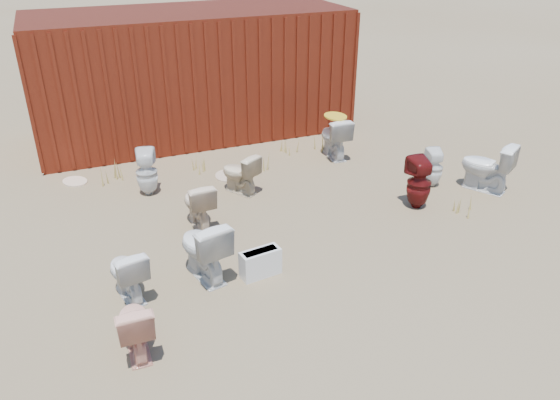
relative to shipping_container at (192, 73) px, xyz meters
name	(u,v)px	position (x,y,z in m)	size (l,w,h in m)	color
ground	(297,257)	(0.00, -5.20, -1.20)	(100.00, 100.00, 0.00)	brown
shipping_container	(192,73)	(0.00, 0.00, 0.00)	(6.00, 2.40, 2.40)	#51150D
toilet_front_a	(127,273)	(-2.14, -5.22, -0.87)	(0.37, 0.65, 0.66)	silver
toilet_front_pink	(134,326)	(-2.21, -6.18, -0.88)	(0.36, 0.64, 0.65)	#E59C84
toilet_front_c	(203,248)	(-1.22, -5.16, -0.80)	(0.45, 0.79, 0.81)	silver
toilet_front_maroon	(419,183)	(2.25, -4.61, -0.80)	(0.36, 0.37, 0.80)	#570F0F
toilet_front_e	(487,167)	(3.60, -4.51, -0.79)	(0.46, 0.80, 0.82)	white
toilet_back_a	(147,172)	(-1.45, -2.60, -0.83)	(0.34, 0.34, 0.75)	white
toilet_back_beige_left	(240,173)	(-0.08, -3.10, -0.87)	(0.37, 0.65, 0.66)	beige
toilet_back_beige_right	(198,203)	(-0.96, -3.89, -0.86)	(0.38, 0.67, 0.68)	beige
toilet_back_yellowlid	(334,137)	(1.99, -2.35, -0.82)	(0.43, 0.75, 0.77)	silver
toilet_back_e	(434,168)	(2.93, -4.07, -0.88)	(0.29, 0.29, 0.64)	white
yellow_lid	(335,116)	(1.99, -2.35, -0.42)	(0.39, 0.49, 0.03)	gold
loose_tank	(260,263)	(-0.58, -5.39, -1.02)	(0.50, 0.20, 0.35)	silver
loose_lid_near	(226,176)	(-0.11, -2.45, -1.19)	(0.38, 0.49, 0.02)	#C2A88C
loose_lid_far	(75,181)	(-2.52, -1.70, -1.19)	(0.36, 0.47, 0.02)	beige
weed_clump_a	(111,172)	(-1.94, -1.90, -1.03)	(0.36, 0.36, 0.34)	#A58F42
weed_clump_b	(263,163)	(0.56, -2.47, -1.04)	(0.32, 0.32, 0.31)	#A58F42
weed_clump_c	(324,142)	(1.96, -2.02, -1.02)	(0.36, 0.36, 0.36)	#A58F42
weed_clump_d	(200,165)	(-0.46, -2.06, -1.09)	(0.30, 0.30, 0.23)	#A58F42
weed_clump_e	(290,146)	(1.32, -1.89, -1.07)	(0.34, 0.34, 0.27)	#A58F42
weed_clump_f	(467,206)	(2.81, -5.08, -1.08)	(0.28, 0.28, 0.24)	#A58F42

